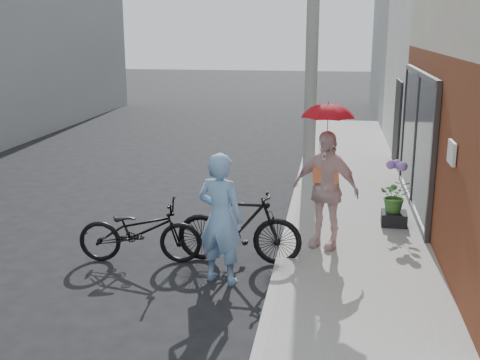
% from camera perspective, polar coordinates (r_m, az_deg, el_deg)
% --- Properties ---
extents(ground, '(80.00, 80.00, 0.00)m').
position_cam_1_polar(ground, '(8.62, -2.78, -8.92)').
color(ground, black).
rests_on(ground, ground).
extents(sidewalk, '(2.20, 24.00, 0.12)m').
position_cam_1_polar(sidewalk, '(10.31, 11.06, -4.83)').
color(sidewalk, gray).
rests_on(sidewalk, ground).
extents(curb, '(0.12, 24.00, 0.12)m').
position_cam_1_polar(curb, '(10.33, 4.60, -4.57)').
color(curb, '#9E9E99').
rests_on(curb, ground).
extents(utility_pole, '(0.28, 0.28, 7.00)m').
position_cam_1_polar(utility_pole, '(13.75, 6.92, 14.68)').
color(utility_pole, '#9E9E99').
rests_on(utility_pole, ground).
extents(officer, '(0.76, 0.61, 1.81)m').
position_cam_1_polar(officer, '(8.08, -1.85, -3.66)').
color(officer, '#79A6D8').
rests_on(officer, ground).
extents(bike_left, '(1.88, 0.83, 0.96)m').
position_cam_1_polar(bike_left, '(9.01, -9.47, -4.78)').
color(bike_left, black).
rests_on(bike_left, ground).
extents(bike_right, '(1.86, 0.55, 1.11)m').
position_cam_1_polar(bike_right, '(8.83, -0.09, -4.45)').
color(bike_right, black).
rests_on(bike_right, ground).
extents(kimono_woman, '(1.14, 0.81, 1.80)m').
position_cam_1_polar(kimono_woman, '(9.14, 8.08, -0.90)').
color(kimono_woman, beige).
rests_on(kimono_woman, sidewalk).
extents(parasol, '(0.77, 0.77, 0.68)m').
position_cam_1_polar(parasol, '(8.90, 8.37, 6.82)').
color(parasol, red).
rests_on(parasol, kimono_woman).
extents(planter, '(0.44, 0.44, 0.22)m').
position_cam_1_polar(planter, '(10.58, 14.38, -3.55)').
color(planter, black).
rests_on(planter, sidewalk).
extents(potted_plant, '(0.52, 0.45, 0.58)m').
position_cam_1_polar(potted_plant, '(10.46, 14.52, -1.45)').
color(potted_plant, '#3E722D').
rests_on(potted_plant, planter).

